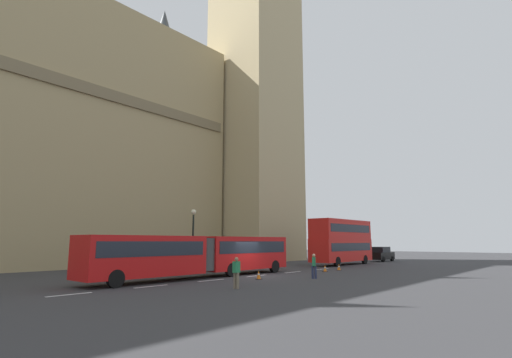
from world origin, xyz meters
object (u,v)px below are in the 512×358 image
traffic_cone_west (259,275)px  double_decker_bus (342,240)px  sedan_lead (381,254)px  traffic_cone_middle (325,268)px  street_lamp (193,235)px  pedestrian_near_cones (236,272)px  clock_tower (255,3)px  articulated_bus (199,253)px  traffic_cone_east (339,267)px  pedestrian_by_kerb (314,265)px

traffic_cone_west → double_decker_bus: bearing=11.7°
sedan_lead → traffic_cone_middle: size_ratio=7.59×
street_lamp → pedestrian_near_cones: size_ratio=3.12×
clock_tower → traffic_cone_middle: size_ratio=125.41×
traffic_cone_middle → street_lamp: (-7.62, 8.27, 2.77)m
articulated_bus → double_decker_bus: (20.63, 0.00, 0.96)m
double_decker_bus → traffic_cone_west: bearing=-168.3°
double_decker_bus → traffic_cone_west: double_decker_bus is taller
clock_tower → articulated_bus: (-22.02, -13.99, -36.53)m
clock_tower → traffic_cone_east: (-8.97, -17.79, -37.99)m
double_decker_bus → traffic_cone_east: double_decker_bus is taller
articulated_bus → pedestrian_near_cones: 7.11m
clock_tower → traffic_cone_middle: (-11.29, -17.76, -37.99)m
clock_tower → street_lamp: bearing=-153.4°
traffic_cone_west → street_lamp: (1.11, 8.35, 2.77)m
sedan_lead → traffic_cone_east: (-17.73, -3.71, -0.63)m
traffic_cone_middle → pedestrian_by_kerb: bearing=-155.5°
articulated_bus → traffic_cone_east: bearing=-16.2°
traffic_cone_west → pedestrian_by_kerb: pedestrian_by_kerb is taller
clock_tower → traffic_cone_west: size_ratio=125.41×
clock_tower → double_decker_bus: clock_tower is taller
street_lamp → pedestrian_by_kerb: 11.28m
traffic_cone_middle → traffic_cone_east: 2.32m
double_decker_bus → traffic_cone_middle: 10.87m
street_lamp → articulated_bus: bearing=-124.6°
traffic_cone_east → sedan_lead: bearing=11.8°
sedan_lead → traffic_cone_east: 18.13m
double_decker_bus → street_lamp: (-17.52, 4.50, 0.35)m
articulated_bus → pedestrian_near_cones: size_ratio=10.21×
clock_tower → street_lamp: 41.08m
clock_tower → sedan_lead: 40.87m
pedestrian_by_kerb → double_decker_bus: bearing=22.2°
sedan_lead → clock_tower: bearing=121.9°
traffic_cone_middle → double_decker_bus: bearing=20.8°
sedan_lead → street_lamp: street_lamp is taller
traffic_cone_west → pedestrian_by_kerb: (2.88, -2.59, 0.63)m
street_lamp → double_decker_bus: bearing=-14.4°
double_decker_bus → clock_tower: bearing=84.3°
sedan_lead → traffic_cone_middle: bearing=-169.6°
traffic_cone_middle → street_lamp: street_lamp is taller
clock_tower → traffic_cone_west: 46.49m
traffic_cone_middle → street_lamp: size_ratio=0.11×
traffic_cone_west → pedestrian_near_cones: 5.58m
traffic_cone_middle → traffic_cone_east: (2.32, -0.03, 0.00)m
traffic_cone_middle → articulated_bus: bearing=160.7°
street_lamp → pedestrian_near_cones: 12.67m
traffic_cone_west → traffic_cone_middle: (8.72, 0.07, 0.00)m
traffic_cone_west → pedestrian_by_kerb: 3.92m
street_lamp → pedestrian_by_kerb: (1.77, -10.94, -2.14)m
clock_tower → street_lamp: (-18.91, -9.48, -35.22)m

